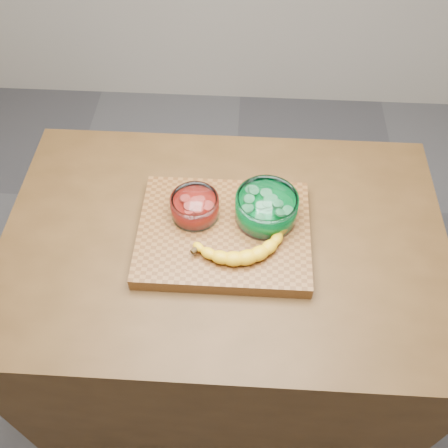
{
  "coord_description": "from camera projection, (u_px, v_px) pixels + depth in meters",
  "views": [
    {
      "loc": [
        0.05,
        -0.79,
        1.98
      ],
      "look_at": [
        0.0,
        0.0,
        0.96
      ],
      "focal_mm": 40.0,
      "sensor_mm": 36.0,
      "label": 1
    }
  ],
  "objects": [
    {
      "name": "ground",
      "position": [
        224.0,
        366.0,
        2.05
      ],
      "size": [
        3.5,
        3.5,
        0.0
      ],
      "primitive_type": "plane",
      "color": "#55555A",
      "rests_on": "ground"
    },
    {
      "name": "cutting_board",
      "position": [
        224.0,
        233.0,
        1.32
      ],
      "size": [
        0.45,
        0.35,
        0.04
      ],
      "primitive_type": "cube",
      "color": "brown",
      "rests_on": "counter"
    },
    {
      "name": "counter",
      "position": [
        224.0,
        315.0,
        1.69
      ],
      "size": [
        1.2,
        0.8,
        0.9
      ],
      "primitive_type": "cube",
      "color": "#4A3016",
      "rests_on": "ground"
    },
    {
      "name": "bowl_green",
      "position": [
        266.0,
        208.0,
        1.3
      ],
      "size": [
        0.16,
        0.16,
        0.08
      ],
      "color": "white",
      "rests_on": "cutting_board"
    },
    {
      "name": "banana",
      "position": [
        240.0,
        243.0,
        1.25
      ],
      "size": [
        0.27,
        0.16,
        0.04
      ],
      "primitive_type": null,
      "color": "yellow",
      "rests_on": "cutting_board"
    },
    {
      "name": "bowl_red",
      "position": [
        195.0,
        206.0,
        1.31
      ],
      "size": [
        0.13,
        0.13,
        0.06
      ],
      "color": "white",
      "rests_on": "cutting_board"
    }
  ]
}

